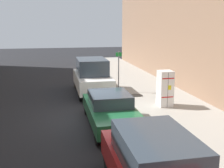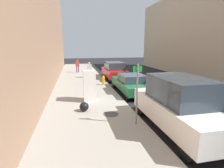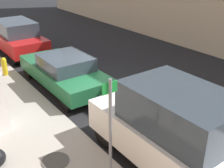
{
  "view_description": "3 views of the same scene",
  "coord_description": "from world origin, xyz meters",
  "px_view_note": "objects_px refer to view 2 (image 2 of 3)",
  "views": [
    {
      "loc": [
        1.38,
        12.24,
        4.22
      ],
      "look_at": [
        -1.77,
        -3.08,
        0.88
      ],
      "focal_mm": 45.0,
      "sensor_mm": 36.0,
      "label": 1
    },
    {
      "loc": [
        -4.82,
        -10.56,
        3.3
      ],
      "look_at": [
        -2.28,
        1.06,
        0.73
      ],
      "focal_mm": 28.0,
      "sensor_mm": 36.0,
      "label": 2
    },
    {
      "loc": [
        -5.33,
        -8.31,
        4.83
      ],
      "look_at": [
        -0.58,
        -1.75,
        1.13
      ],
      "focal_mm": 45.0,
      "sensor_mm": 36.0,
      "label": 3
    }
  ],
  "objects_px": {
    "street_sign_post": "(137,91)",
    "parked_van_white": "(179,105)",
    "pedestrian_walking_far": "(89,69)",
    "parked_sedan_green": "(131,83)",
    "fire_hydrant": "(103,80)",
    "trash_bag": "(84,107)",
    "discarded_refrigerator": "(89,86)",
    "parked_suv_red": "(114,71)",
    "pedestrian_standing_near": "(77,65)"
  },
  "relations": [
    {
      "from": "street_sign_post",
      "to": "parked_van_white",
      "type": "distance_m",
      "value": 1.73
    },
    {
      "from": "pedestrian_walking_far",
      "to": "parked_van_white",
      "type": "bearing_deg",
      "value": -53.93
    },
    {
      "from": "street_sign_post",
      "to": "parked_sedan_green",
      "type": "distance_m",
      "value": 5.62
    },
    {
      "from": "fire_hydrant",
      "to": "pedestrian_walking_far",
      "type": "distance_m",
      "value": 3.81
    },
    {
      "from": "trash_bag",
      "to": "pedestrian_walking_far",
      "type": "relative_size",
      "value": 0.29
    },
    {
      "from": "discarded_refrigerator",
      "to": "trash_bag",
      "type": "xyz_separation_m",
      "value": [
        -0.42,
        -1.63,
        -0.67
      ]
    },
    {
      "from": "discarded_refrigerator",
      "to": "trash_bag",
      "type": "height_order",
      "value": "discarded_refrigerator"
    },
    {
      "from": "parked_sedan_green",
      "to": "parked_suv_red",
      "type": "relative_size",
      "value": 1.03
    },
    {
      "from": "fire_hydrant",
      "to": "parked_suv_red",
      "type": "height_order",
      "value": "parked_suv_red"
    },
    {
      "from": "fire_hydrant",
      "to": "parked_suv_red",
      "type": "bearing_deg",
      "value": 62.07
    },
    {
      "from": "discarded_refrigerator",
      "to": "pedestrian_walking_far",
      "type": "height_order",
      "value": "discarded_refrigerator"
    },
    {
      "from": "pedestrian_walking_far",
      "to": "pedestrian_standing_near",
      "type": "height_order",
      "value": "pedestrian_walking_far"
    },
    {
      "from": "discarded_refrigerator",
      "to": "pedestrian_standing_near",
      "type": "xyz_separation_m",
      "value": [
        -0.4,
        11.85,
        -0.01
      ]
    },
    {
      "from": "fire_hydrant",
      "to": "pedestrian_standing_near",
      "type": "height_order",
      "value": "pedestrian_standing_near"
    },
    {
      "from": "street_sign_post",
      "to": "pedestrian_walking_far",
      "type": "relative_size",
      "value": 1.56
    },
    {
      "from": "parked_van_white",
      "to": "pedestrian_standing_near",
      "type": "bearing_deg",
      "value": 102.57
    },
    {
      "from": "discarded_refrigerator",
      "to": "street_sign_post",
      "type": "xyz_separation_m",
      "value": [
        1.58,
        -3.56,
        0.49
      ]
    },
    {
      "from": "discarded_refrigerator",
      "to": "parked_sedan_green",
      "type": "xyz_separation_m",
      "value": [
        3.15,
        1.77,
        -0.36
      ]
    },
    {
      "from": "pedestrian_standing_near",
      "to": "parked_suv_red",
      "type": "height_order",
      "value": "parked_suv_red"
    },
    {
      "from": "street_sign_post",
      "to": "parked_suv_red",
      "type": "bearing_deg",
      "value": 81.69
    },
    {
      "from": "discarded_refrigerator",
      "to": "pedestrian_standing_near",
      "type": "height_order",
      "value": "discarded_refrigerator"
    },
    {
      "from": "parked_sedan_green",
      "to": "trash_bag",
      "type": "bearing_deg",
      "value": -136.49
    },
    {
      "from": "discarded_refrigerator",
      "to": "pedestrian_standing_near",
      "type": "bearing_deg",
      "value": 91.94
    },
    {
      "from": "parked_sedan_green",
      "to": "parked_suv_red",
      "type": "distance_m",
      "value": 5.43
    },
    {
      "from": "discarded_refrigerator",
      "to": "parked_sedan_green",
      "type": "height_order",
      "value": "discarded_refrigerator"
    },
    {
      "from": "discarded_refrigerator",
      "to": "pedestrian_walking_far",
      "type": "relative_size",
      "value": 1.13
    },
    {
      "from": "trash_bag",
      "to": "parked_sedan_green",
      "type": "distance_m",
      "value": 4.94
    },
    {
      "from": "fire_hydrant",
      "to": "trash_bag",
      "type": "xyz_separation_m",
      "value": [
        -1.93,
        -5.72,
        -0.17
      ]
    },
    {
      "from": "discarded_refrigerator",
      "to": "parked_van_white",
      "type": "height_order",
      "value": "parked_van_white"
    },
    {
      "from": "parked_sedan_green",
      "to": "parked_suv_red",
      "type": "xyz_separation_m",
      "value": [
        0.0,
        5.43,
        0.2
      ]
    },
    {
      "from": "fire_hydrant",
      "to": "parked_van_white",
      "type": "relative_size",
      "value": 0.16
    },
    {
      "from": "trash_bag",
      "to": "pedestrian_walking_far",
      "type": "distance_m",
      "value": 9.49
    },
    {
      "from": "fire_hydrant",
      "to": "parked_van_white",
      "type": "bearing_deg",
      "value": -78.62
    },
    {
      "from": "parked_sedan_green",
      "to": "discarded_refrigerator",
      "type": "bearing_deg",
      "value": -150.69
    },
    {
      "from": "fire_hydrant",
      "to": "parked_suv_red",
      "type": "relative_size",
      "value": 0.17
    },
    {
      "from": "street_sign_post",
      "to": "trash_bag",
      "type": "bearing_deg",
      "value": 136.09
    },
    {
      "from": "pedestrian_walking_far",
      "to": "pedestrian_standing_near",
      "type": "distance_m",
      "value": 4.21
    },
    {
      "from": "street_sign_post",
      "to": "pedestrian_standing_near",
      "type": "bearing_deg",
      "value": 97.34
    },
    {
      "from": "pedestrian_standing_near",
      "to": "parked_sedan_green",
      "type": "height_order",
      "value": "pedestrian_standing_near"
    },
    {
      "from": "trash_bag",
      "to": "pedestrian_walking_far",
      "type": "xyz_separation_m",
      "value": [
        1.11,
        9.41,
        0.68
      ]
    },
    {
      "from": "trash_bag",
      "to": "parked_suv_red",
      "type": "xyz_separation_m",
      "value": [
        3.58,
        8.82,
        0.51
      ]
    },
    {
      "from": "pedestrian_standing_near",
      "to": "pedestrian_walking_far",
      "type": "bearing_deg",
      "value": -168.58
    },
    {
      "from": "discarded_refrigerator",
      "to": "parked_sedan_green",
      "type": "relative_size",
      "value": 0.38
    },
    {
      "from": "street_sign_post",
      "to": "parked_van_white",
      "type": "bearing_deg",
      "value": -18.86
    },
    {
      "from": "parked_van_white",
      "to": "parked_sedan_green",
      "type": "bearing_deg",
      "value": 90.0
    },
    {
      "from": "pedestrian_standing_near",
      "to": "parked_sedan_green",
      "type": "xyz_separation_m",
      "value": [
        3.56,
        -10.08,
        -0.35
      ]
    },
    {
      "from": "fire_hydrant",
      "to": "parked_sedan_green",
      "type": "xyz_separation_m",
      "value": [
        1.65,
        -2.32,
        0.14
      ]
    },
    {
      "from": "parked_van_white",
      "to": "trash_bag",
      "type": "bearing_deg",
      "value": 145.41
    },
    {
      "from": "parked_suv_red",
      "to": "discarded_refrigerator",
      "type": "bearing_deg",
      "value": -113.66
    },
    {
      "from": "street_sign_post",
      "to": "pedestrian_standing_near",
      "type": "relative_size",
      "value": 1.59
    }
  ]
}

